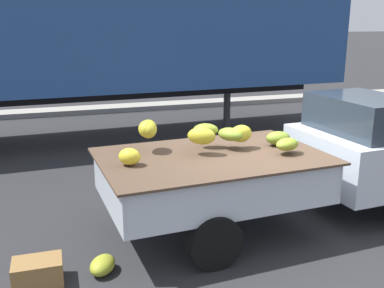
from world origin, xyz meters
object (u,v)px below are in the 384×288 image
semi_trailer (95,31)px  produce_crate (38,272)px  pickup_truck (338,154)px  fallen_banana_bunch_near_tailgate (103,265)px

semi_trailer → produce_crate: 6.73m
pickup_truck → semi_trailer: 6.33m
fallen_banana_bunch_near_tailgate → produce_crate: (-0.69, -0.01, 0.04)m
fallen_banana_bunch_near_tailgate → produce_crate: 0.69m
pickup_truck → produce_crate: bearing=-173.9°
pickup_truck → produce_crate: pickup_truck is taller
semi_trailer → fallen_banana_bunch_near_tailgate: 6.63m
produce_crate → pickup_truck: bearing=9.5°
pickup_truck → produce_crate: 4.35m
fallen_banana_bunch_near_tailgate → pickup_truck: bearing=11.2°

